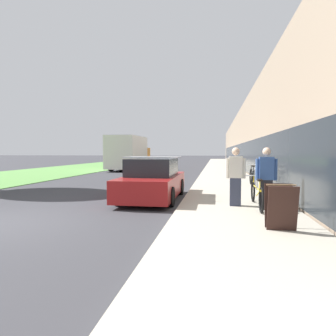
# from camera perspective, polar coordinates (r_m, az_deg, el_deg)

# --- Properties ---
(sidewalk_slab) EXTENTS (3.21, 70.00, 0.10)m
(sidewalk_slab) POSITION_cam_1_polar(r_m,az_deg,el_deg) (27.04, 10.28, -0.24)
(sidewalk_slab) COLOR #B2AA99
(sidewalk_slab) RESTS_ON ground
(storefront_facade) EXTENTS (10.01, 70.00, 5.65)m
(storefront_facade) POSITION_cam_1_polar(r_m,az_deg,el_deg) (35.74, 20.79, 4.86)
(storefront_facade) COLOR gray
(storefront_facade) RESTS_ON ground
(lawn_strip) EXTENTS (7.94, 70.00, 0.03)m
(lawn_strip) POSITION_cam_1_polar(r_m,az_deg,el_deg) (33.71, -13.90, 0.32)
(lawn_strip) COLOR #5B9347
(lawn_strip) RESTS_ON ground
(tandem_bicycle) EXTENTS (0.52, 2.36, 0.83)m
(tandem_bicycle) POSITION_cam_1_polar(r_m,az_deg,el_deg) (8.65, 16.56, -4.81)
(tandem_bicycle) COLOR black
(tandem_bicycle) RESTS_ON sidewalk_slab
(person_rider) EXTENTS (0.56, 0.22, 1.64)m
(person_rider) POSITION_cam_1_polar(r_m,az_deg,el_deg) (8.34, 18.20, -1.90)
(person_rider) COLOR black
(person_rider) RESTS_ON sidewalk_slab
(person_bystander) EXTENTS (0.56, 0.22, 1.65)m
(person_bystander) POSITION_cam_1_polar(r_m,az_deg,el_deg) (8.67, 12.73, -1.60)
(person_bystander) COLOR #33384C
(person_bystander) RESTS_ON sidewalk_slab
(bike_rack_hoop) EXTENTS (0.05, 0.60, 0.84)m
(bike_rack_hoop) POSITION_cam_1_polar(r_m,az_deg,el_deg) (12.71, 16.43, -1.59)
(bike_rack_hoop) COLOR gray
(bike_rack_hoop) RESTS_ON sidewalk_slab
(cruiser_bike_nearest) EXTENTS (0.52, 1.80, 0.94)m
(cruiser_bike_nearest) POSITION_cam_1_polar(r_m,az_deg,el_deg) (13.94, 15.76, -1.66)
(cruiser_bike_nearest) COLOR black
(cruiser_bike_nearest) RESTS_ON sidewalk_slab
(sandwich_board_sign) EXTENTS (0.56, 0.56, 0.90)m
(sandwich_board_sign) POSITION_cam_1_polar(r_m,az_deg,el_deg) (6.36, 20.68, -6.90)
(sandwich_board_sign) COLOR #331E19
(sandwich_board_sign) RESTS_ON sidewalk_slab
(parked_sedan_curbside) EXTENTS (1.83, 4.22, 1.47)m
(parked_sedan_curbside) POSITION_cam_1_polar(r_m,az_deg,el_deg) (10.24, -2.91, -2.45)
(parked_sedan_curbside) COLOR maroon
(parked_sedan_curbside) RESTS_ON ground
(moving_truck) EXTENTS (2.44, 6.74, 2.93)m
(moving_truck) POSITION_cam_1_polar(r_m,az_deg,el_deg) (26.35, -7.43, 2.79)
(moving_truck) COLOR orange
(moving_truck) RESTS_ON ground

